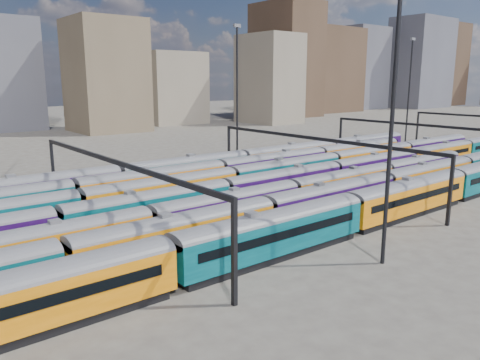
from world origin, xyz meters
TOP-DOWN VIEW (x-y plane):
  - ground at (0.00, 0.00)m, footprint 500.00×500.00m
  - rake_0 at (20.63, -15.00)m, footprint 128.28×3.13m
  - rake_1 at (-8.10, -10.00)m, footprint 122.96×3.00m
  - rake_2 at (-9.12, -5.00)m, footprint 96.19×2.82m
  - rake_3 at (14.19, 0.00)m, footprint 119.90×2.93m
  - rake_4 at (-1.04, 5.00)m, footprint 124.92×3.05m
  - rake_5 at (-20.80, 10.00)m, footprint 128.57×3.13m
  - rake_6 at (-1.86, 15.00)m, footprint 108.95×3.19m
  - gantry_1 at (-20.00, 0.00)m, footprint 0.35×40.35m
  - gantry_2 at (10.00, 0.00)m, footprint 0.35×40.35m
  - gantry_3 at (40.00, 0.00)m, footprint 0.35×40.35m
  - mast_2 at (-5.00, -22.00)m, footprint 1.40×0.50m
  - mast_3 at (15.00, 24.00)m, footprint 1.40×0.50m
  - mast_5 at (65.00, 20.00)m, footprint 1.40×0.50m
  - skyline at (104.75, 105.73)m, footprint 399.22×60.48m

SIDE VIEW (x-z plane):
  - ground at x=0.00m, z-range 0.00..0.00m
  - rake_2 at x=-9.12m, z-range 0.12..4.86m
  - rake_3 at x=14.19m, z-range 0.12..5.04m
  - rake_1 at x=-8.10m, z-range 0.13..5.18m
  - rake_4 at x=-1.04m, z-range 0.13..5.26m
  - rake_0 at x=20.63m, z-range 0.13..5.40m
  - rake_5 at x=-20.80m, z-range 0.13..5.42m
  - rake_6 at x=-1.86m, z-range 0.13..5.52m
  - gantry_1 at x=-20.00m, z-range 2.78..10.80m
  - gantry_2 at x=10.00m, z-range 2.78..10.80m
  - gantry_3 at x=40.00m, z-range 2.78..10.80m
  - mast_2 at x=-5.00m, z-range 1.17..26.77m
  - mast_3 at x=15.00m, z-range 1.17..26.77m
  - mast_5 at x=65.00m, z-range 1.17..26.77m
  - skyline at x=104.75m, z-range -4.18..45.85m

